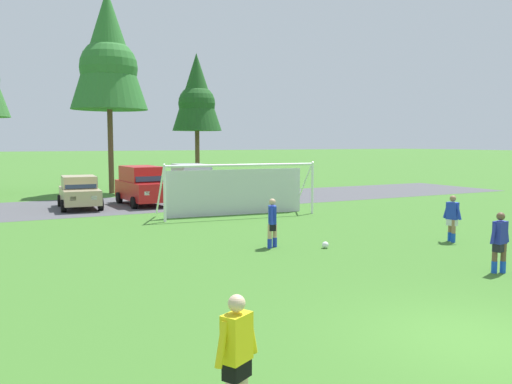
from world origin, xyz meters
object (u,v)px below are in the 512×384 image
Objects in this scene: parked_car_slot_far_left at (79,192)px; parked_car_slot_center at (228,185)px; player_striker_near at (272,223)px; parked_car_slot_center_left at (192,181)px; referee at (237,359)px; player_defender_far at (452,219)px; soccer_ball at (325,245)px; parked_car_slot_left at (143,185)px; player_midfield_center at (500,243)px; soccer_goal at (237,189)px.

parked_car_slot_far_left and parked_car_slot_center have the same top height.
parked_car_slot_center_left is at bearing 79.23° from player_striker_near.
player_defender_far is at bearing 31.99° from referee.
player_striker_near is at bearing -74.22° from parked_car_slot_far_left.
parked_car_slot_far_left reaches higher than soccer_ball.
parked_car_slot_left is at bearing 92.12° from player_striker_near.
player_striker_near is 15.04m from parked_car_slot_center.
player_midfield_center is at bearing -122.40° from player_defender_far.
referee is 10.19m from player_midfield_center.
parked_car_slot_far_left is (-7.64, 19.67, 0.05)m from player_midfield_center.
soccer_ball is 0.13× the size of player_striker_near.
parked_car_slot_left is (-2.03, 14.82, 1.00)m from soccer_ball.
parked_car_slot_far_left is at bearing -179.23° from parked_car_slot_left.
parked_car_slot_center is at bearing 77.42° from soccer_ball.
player_striker_near reaches higher than soccer_ball.
soccer_ball is 15.76m from parked_car_slot_far_left.
soccer_goal is 13.48m from player_midfield_center.
parked_car_slot_far_left is at bearing 110.21° from soccer_ball.
player_striker_near is 0.38× the size of parked_car_slot_far_left.
player_striker_near is (5.79, 9.44, 0.00)m from referee.
soccer_goal reaches higher than parked_car_slot_center.
referee is 1.00× the size of player_defender_far.
parked_car_slot_center_left is (6.81, 1.29, 0.24)m from parked_car_slot_far_left.
player_defender_far reaches higher than soccer_ball.
player_midfield_center is 4.49m from player_defender_far.
parked_car_slot_far_left is 6.93m from parked_car_slot_center_left.
player_defender_far is 0.35× the size of parked_car_slot_left.
player_striker_near and player_defender_far have the same top height.
player_striker_near and player_midfield_center have the same top height.
parked_car_slot_center_left is (-3.24, 17.17, 0.29)m from player_defender_far.
player_midfield_center is at bearing -77.88° from parked_car_slot_left.
parked_car_slot_center is at bearing 94.36° from player_defender_far.
player_midfield_center is at bearing -65.78° from soccer_ball.
parked_car_slot_center reaches higher than player_midfield_center.
soccer_ball is 0.13× the size of referee.
soccer_goal is 1.76× the size of parked_car_slot_center.
soccer_goal is 18.89m from referee.
parked_car_slot_far_left is at bearing -177.77° from parked_car_slot_center.
player_midfield_center is (9.51, 3.65, 0.00)m from referee.
soccer_ball is 0.05× the size of parked_car_slot_left.
player_striker_near is 14.42m from parked_car_slot_far_left.
player_midfield_center is at bearing 21.01° from referee.
parked_car_slot_center_left is at bearing 92.28° from player_midfield_center.
parked_car_slot_far_left is 0.91× the size of parked_car_slot_center_left.
soccer_ball is at bearing -94.87° from parked_car_slot_center_left.
parked_car_slot_left is at bearing 112.63° from player_defender_far.
soccer_ball is 0.13× the size of player_midfield_center.
parked_car_slot_center_left is at bearing 10.69° from parked_car_slot_far_left.
soccer_goal is 4.61× the size of player_midfield_center.
referee is (-8.11, -17.05, -0.47)m from soccer_goal.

